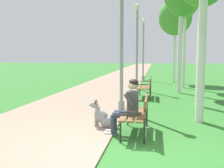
# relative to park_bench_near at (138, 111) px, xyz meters

# --- Properties ---
(ground_plane) EXTENTS (120.00, 120.00, 0.00)m
(ground_plane) POSITION_rel_park_bench_near_xyz_m (-0.41, -1.23, -0.51)
(ground_plane) COLOR #33752D
(paved_path) EXTENTS (3.59, 60.00, 0.04)m
(paved_path) POSITION_rel_park_bench_near_xyz_m (-2.32, 22.77, -0.49)
(paved_path) COLOR gray
(paved_path) RESTS_ON ground
(park_bench_near) EXTENTS (0.55, 1.50, 0.85)m
(park_bench_near) POSITION_rel_park_bench_near_xyz_m (0.00, 0.00, 0.00)
(park_bench_near) COLOR brown
(park_bench_near) RESTS_ON ground
(park_bench_mid) EXTENTS (0.55, 1.50, 0.85)m
(park_bench_mid) POSITION_rel_park_bench_near_xyz_m (-0.01, 5.18, 0.00)
(park_bench_mid) COLOR brown
(park_bench_mid) RESTS_ON ground
(person_seated_on_near_bench) EXTENTS (0.74, 0.49, 1.25)m
(person_seated_on_near_bench) POSITION_rel_park_bench_near_xyz_m (-0.21, -0.15, 0.17)
(person_seated_on_near_bench) COLOR #33384C
(person_seated_on_near_bench) RESTS_ON ground
(dog_grey) EXTENTS (0.83, 0.32, 0.71)m
(dog_grey) POSITION_rel_park_bench_near_xyz_m (-0.85, 0.30, -0.25)
(dog_grey) COLOR gray
(dog_grey) RESTS_ON ground
(lamp_post_near) EXTENTS (0.24, 0.24, 4.35)m
(lamp_post_near) POSITION_rel_park_bench_near_xyz_m (-0.69, 2.46, 1.74)
(lamp_post_near) COLOR gray
(lamp_post_near) RESTS_ON ground
(lamp_post_mid) EXTENTS (0.24, 0.24, 4.38)m
(lamp_post_mid) POSITION_rel_park_bench_near_xyz_m (-0.59, 7.78, 1.75)
(lamp_post_mid) COLOR gray
(lamp_post_mid) RESTS_ON ground
(lamp_post_far) EXTENTS (0.24, 0.24, 4.37)m
(lamp_post_far) POSITION_rel_park_bench_near_xyz_m (-0.54, 13.27, 1.75)
(lamp_post_far) COLOR gray
(lamp_post_far) RESTS_ON ground
(birch_tree_sixth) EXTENTS (2.13, 2.02, 5.43)m
(birch_tree_sixth) POSITION_rel_park_bench_near_xyz_m (1.56, 11.88, 3.72)
(birch_tree_sixth) COLOR silver
(birch_tree_sixth) RESTS_ON ground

